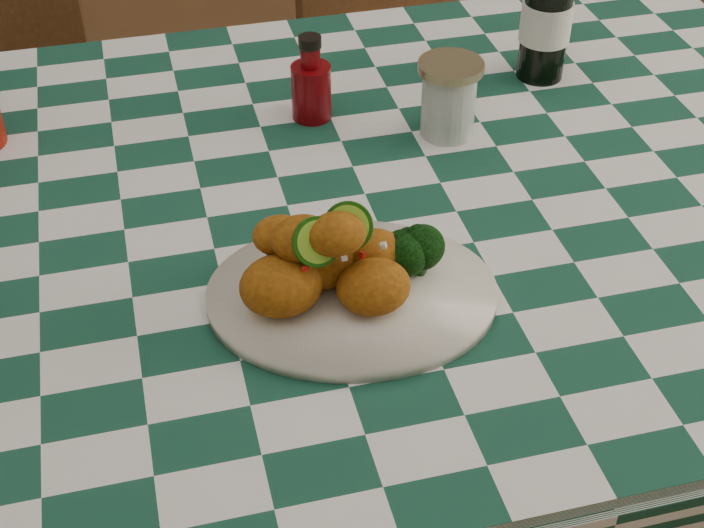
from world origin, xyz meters
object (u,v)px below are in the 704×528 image
object	(u,v)px
plate	(352,295)
wooden_chair_right	(432,89)
fried_chicken_pile	(335,254)
ketchup_bottle	(311,78)
dining_table	(298,413)
mason_jar	(449,99)

from	to	relation	value
plate	wooden_chair_right	world-z (taller)	wooden_chair_right
fried_chicken_pile	ketchup_bottle	size ratio (longest dim) A/B	1.36
dining_table	plate	bearing A→B (deg)	-79.89
plate	ketchup_bottle	distance (m)	0.41
mason_jar	wooden_chair_right	bearing A→B (deg)	72.57
ketchup_bottle	dining_table	bearing A→B (deg)	-110.73
dining_table	fried_chicken_pile	bearing A→B (deg)	-85.26
ketchup_bottle	mason_jar	world-z (taller)	ketchup_bottle
fried_chicken_pile	ketchup_bottle	xyz separation A→B (m)	(0.06, 0.40, -0.01)
dining_table	mason_jar	world-z (taller)	mason_jar
plate	mason_jar	world-z (taller)	mason_jar
mason_jar	fried_chicken_pile	bearing A→B (deg)	-126.92
fried_chicken_pile	mason_jar	xyz separation A→B (m)	(0.23, 0.31, -0.02)
dining_table	wooden_chair_right	distance (m)	0.87
plate	fried_chicken_pile	distance (m)	0.07
fried_chicken_pile	mason_jar	distance (m)	0.39
dining_table	ketchup_bottle	distance (m)	0.51
mason_jar	dining_table	bearing A→B (deg)	-155.46
plate	mason_jar	size ratio (longest dim) A/B	2.97
fried_chicken_pile	ketchup_bottle	world-z (taller)	fried_chicken_pile
mason_jar	wooden_chair_right	world-z (taller)	wooden_chair_right
ketchup_bottle	mason_jar	xyz separation A→B (m)	(0.17, -0.09, -0.01)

